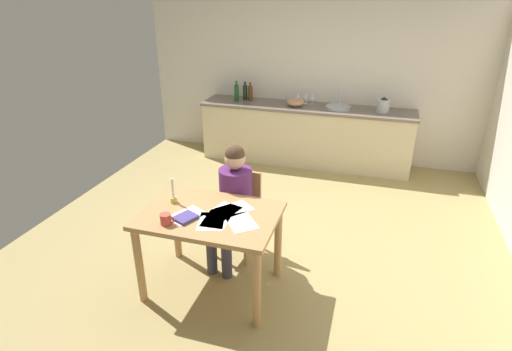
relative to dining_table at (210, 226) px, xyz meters
name	(u,v)px	position (x,y,z in m)	size (l,w,h in m)	color
ground_plane	(265,237)	(0.22, 0.98, -0.67)	(5.20, 5.20, 0.04)	tan
wall_back	(312,75)	(0.22, 3.58, 0.65)	(5.20, 0.12, 2.60)	silver
kitchen_counter	(305,134)	(0.22, 3.22, -0.20)	(3.19, 0.64, 0.90)	beige
dining_table	(210,226)	(0.00, 0.00, 0.00)	(1.17, 0.81, 0.78)	tan
chair_at_table	(240,209)	(0.04, 0.64, -0.17)	(0.44, 0.44, 0.86)	tan
person_seated	(233,198)	(0.03, 0.50, 0.03)	(0.37, 0.61, 1.19)	#592666
coffee_mug	(166,219)	(-0.27, -0.26, 0.17)	(0.13, 0.09, 0.09)	#D84C3F
candlestick	(174,196)	(-0.38, 0.09, 0.19)	(0.06, 0.06, 0.23)	gold
book_magazine	(185,218)	(-0.15, -0.15, 0.14)	(0.15, 0.18, 0.03)	#483C87
paper_letter	(223,211)	(0.10, 0.07, 0.13)	(0.21, 0.30, 0.00)	white
paper_bill	(187,215)	(-0.17, -0.09, 0.13)	(0.21, 0.30, 0.00)	white
paper_envelope	(234,209)	(0.18, 0.13, 0.13)	(0.21, 0.30, 0.00)	white
paper_receipt	(217,219)	(0.10, -0.07, 0.13)	(0.21, 0.30, 0.00)	white
paper_notice	(241,222)	(0.30, -0.06, 0.13)	(0.21, 0.30, 0.00)	white
paper_flyer	(211,221)	(0.07, -0.12, 0.13)	(0.21, 0.30, 0.00)	white
sink_unit	(338,107)	(0.70, 3.22, 0.27)	(0.36, 0.36, 0.24)	#B2B7BC
bottle_oil	(237,92)	(-0.88, 3.21, 0.38)	(0.07, 0.07, 0.31)	#194C23
bottle_vinegar	(245,92)	(-0.77, 3.31, 0.37)	(0.07, 0.07, 0.28)	black
bottle_wine_red	(250,93)	(-0.68, 3.31, 0.37)	(0.07, 0.07, 0.28)	#593319
mixing_bowl	(295,102)	(0.07, 3.17, 0.31)	(0.26, 0.26, 0.12)	tan
stovetop_kettle	(383,105)	(1.33, 3.22, 0.35)	(0.18, 0.18, 0.22)	#B7BABF
wine_glass_near_sink	(313,97)	(0.29, 3.37, 0.36)	(0.07, 0.07, 0.15)	silver
wine_glass_by_kettle	(306,96)	(0.18, 3.37, 0.36)	(0.07, 0.07, 0.15)	silver
wine_glass_back_left	(298,96)	(0.06, 3.37, 0.36)	(0.07, 0.07, 0.15)	silver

